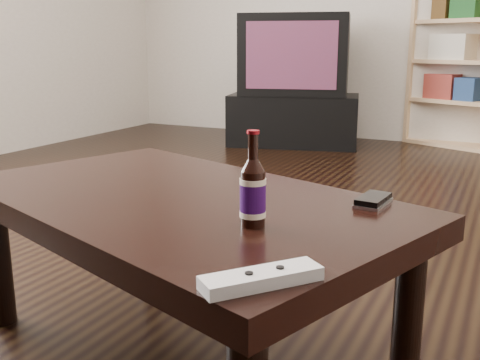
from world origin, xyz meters
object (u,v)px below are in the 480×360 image
at_px(bookshelf, 460,58).
at_px(tv, 295,55).
at_px(tv_stand, 293,120).
at_px(remote, 262,278).
at_px(coffee_table, 178,217).
at_px(phone, 373,200).
at_px(beer_bottle, 253,193).

bearing_deg(bookshelf, tv, -130.25).
xyz_separation_m(tv_stand, remote, (1.33, -3.68, 0.25)).
bearing_deg(remote, coffee_table, 174.61).
bearing_deg(phone, remote, -89.96).
relative_size(coffee_table, phone, 11.01).
distance_m(beer_bottle, remote, 0.31).
height_order(tv, coffee_table, tv).
relative_size(tv, remote, 5.04).
bearing_deg(coffee_table, beer_bottle, -27.18).
xyz_separation_m(tv_stand, phone, (1.38, -3.13, 0.25)).
relative_size(tv_stand, tv, 1.09).
bearing_deg(tv_stand, remote, -84.39).
bearing_deg(coffee_table, tv_stand, 105.52).
relative_size(coffee_table, beer_bottle, 6.69).
xyz_separation_m(tv_stand, bookshelf, (1.23, 0.59, 0.51)).
distance_m(tv, phone, 3.43).
bearing_deg(coffee_table, phone, 15.57).
distance_m(tv, remote, 3.92).
bearing_deg(tv, remote, -84.39).
xyz_separation_m(bookshelf, beer_bottle, (-0.04, -3.99, -0.20)).
distance_m(phone, remote, 0.55).
relative_size(tv_stand, beer_bottle, 5.18).
relative_size(beer_bottle, phone, 1.65).
height_order(tv, phone, tv).
height_order(tv, beer_bottle, tv).
height_order(tv_stand, bookshelf, bookshelf).
relative_size(bookshelf, beer_bottle, 6.78).
distance_m(tv, bookshelf, 1.36).
relative_size(tv_stand, bookshelf, 0.76).
bearing_deg(bookshelf, tv_stand, -130.31).
relative_size(tv_stand, phone, 8.52).
height_order(tv, bookshelf, bookshelf).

